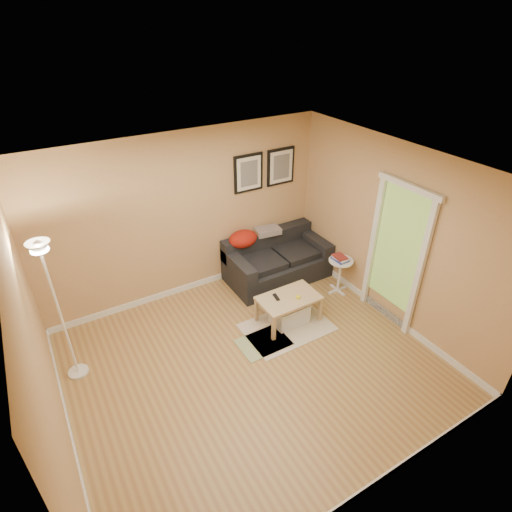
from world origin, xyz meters
name	(u,v)px	position (x,y,z in m)	size (l,w,h in m)	color
floor	(253,364)	(0.00, 0.00, 0.00)	(4.50, 4.50, 0.00)	#AA8549
ceiling	(252,176)	(0.00, 0.00, 2.60)	(4.50, 4.50, 0.00)	white
wall_back	(186,217)	(0.00, 2.00, 1.30)	(4.50, 4.50, 0.00)	tan
wall_front	(379,409)	(0.00, -2.00, 1.30)	(4.50, 4.50, 0.00)	tan
wall_left	(40,356)	(-2.25, 0.00, 1.30)	(4.00, 4.00, 0.00)	tan
wall_right	(393,236)	(2.25, 0.00, 1.30)	(4.00, 4.00, 0.00)	tan
baseboard_back	(193,285)	(0.00, 1.99, 0.05)	(4.50, 0.02, 0.10)	white
baseboard_front	(358,494)	(0.00, -1.99, 0.05)	(4.50, 0.02, 0.10)	white
baseboard_left	(73,440)	(-2.24, 0.00, 0.05)	(0.02, 4.00, 0.10)	white
baseboard_right	(378,307)	(2.24, 0.00, 0.05)	(0.02, 4.00, 0.10)	white
sofa	(278,259)	(1.38, 1.53, 0.38)	(1.70, 0.90, 0.75)	black
red_throw	(243,239)	(0.87, 1.81, 0.77)	(0.48, 0.36, 0.28)	#AC250F
plaid_throw	(268,231)	(1.36, 1.83, 0.78)	(0.42, 0.26, 0.10)	tan
framed_print_left	(248,173)	(1.08, 1.98, 1.80)	(0.50, 0.04, 0.60)	black
framed_print_right	(281,166)	(1.68, 1.98, 1.80)	(0.50, 0.04, 0.60)	black
area_rug	(287,327)	(0.79, 0.37, 0.01)	(1.25, 0.85, 0.01)	beige
green_runner	(264,343)	(0.33, 0.27, 0.01)	(0.70, 0.50, 0.01)	#668C4C
coffee_table	(288,309)	(0.89, 0.49, 0.22)	(0.88, 0.54, 0.44)	tan
remote_control	(276,297)	(0.72, 0.57, 0.45)	(0.05, 0.16, 0.02)	black
tape_roll	(298,297)	(0.99, 0.41, 0.45)	(0.07, 0.07, 0.03)	yellow
storage_bin	(289,313)	(0.89, 0.47, 0.16)	(0.53, 0.39, 0.33)	white
side_table	(339,276)	(2.02, 0.70, 0.30)	(0.39, 0.39, 0.59)	white
book_stack	(340,258)	(2.01, 0.71, 0.63)	(0.19, 0.25, 0.08)	#2F398F
floor_lamp	(61,317)	(-2.00, 1.02, 0.92)	(0.25, 0.25, 1.94)	white
doorway	(395,258)	(2.20, -0.15, 1.02)	(0.12, 1.01, 2.13)	white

